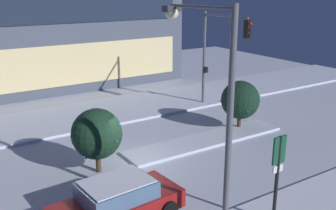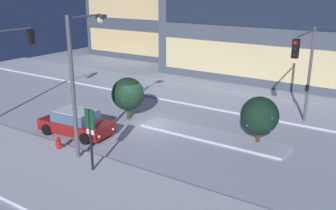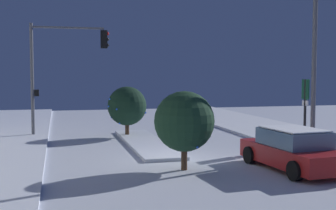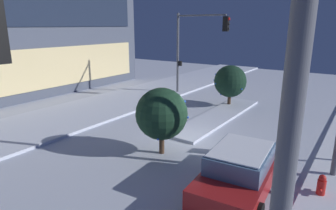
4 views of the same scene
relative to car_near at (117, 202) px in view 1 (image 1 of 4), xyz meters
The scene contains 9 objects.
ground 4.31m from the car_near, 54.91° to the left, with size 52.00×52.00×0.00m, color silver.
curb_strip_far 11.54m from the car_near, 77.77° to the left, with size 52.00×5.20×0.14m, color silver.
median_strip 8.06m from the car_near, 30.04° to the left, with size 9.00×1.80×0.14m, color silver.
car_near is the anchor object (origin of this frame).
traffic_light_corner_far_right 13.92m from the car_near, 35.71° to the left, with size 0.32×4.27×6.16m.
street_lamp_arched 5.05m from the car_near, 32.72° to the right, with size 0.77×2.90×7.24m.
parking_info_sign 5.41m from the car_near, 35.52° to the right, with size 0.55×0.12×3.18m.
decorated_tree_median 10.68m from the car_near, 24.99° to the left, with size 2.12×2.14×2.75m.
decorated_tree_left_of_median 4.04m from the car_near, 76.34° to the left, with size 2.16×2.16×2.83m.
Camera 1 is at (-7.37, -14.30, 7.71)m, focal length 42.20 mm.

